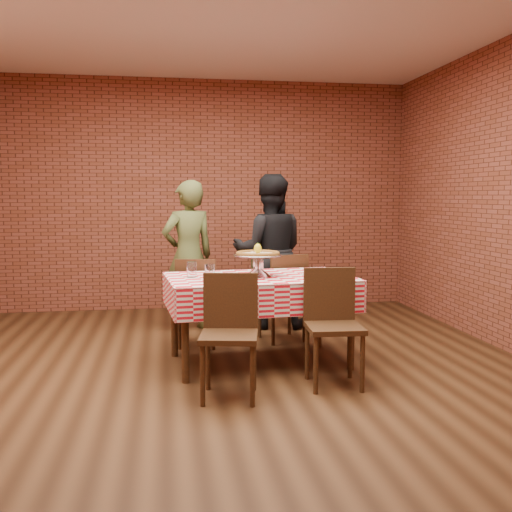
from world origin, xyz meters
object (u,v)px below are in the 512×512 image
pizza (258,254)px  chair_near_left (229,338)px  pizza_stand (258,266)px  chair_far_left (199,302)px  table (259,320)px  condiment_caddy (257,264)px  water_glass_right (192,269)px  diner_olive (188,256)px  water_glass_left (210,272)px  chair_far_right (282,297)px  chair_near_right (334,329)px  diner_black (269,251)px

pizza → chair_near_left: 1.02m
pizza_stand → chair_far_left: size_ratio=0.49×
table → condiment_caddy: 0.54m
water_glass_right → chair_far_left: (0.09, 0.64, -0.39)m
table → diner_olive: 1.51m
table → diner_olive: bearing=112.4°
pizza → diner_olive: 1.46m
table → water_glass_left: bearing=-159.0°
pizza → chair_near_left: size_ratio=0.42×
pizza → chair_far_right: (0.36, 0.77, -0.51)m
table → condiment_caddy: size_ratio=11.47×
water_glass_right → chair_near_right: size_ratio=0.15×
table → diner_black: bearing=76.2°
table → diner_black: size_ratio=0.92×
pizza_stand → water_glass_left: 0.45m
chair_far_right → pizza_stand: bearing=51.0°
table → chair_far_left: 0.83m
pizza → chair_far_right: pizza is taller
pizza_stand → diner_olive: diner_olive is taller
table → water_glass_right: 0.73m
pizza_stand → chair_far_right: pizza_stand is taller
pizza_stand → diner_black: (0.35, 1.36, -0.01)m
table → pizza_stand: 0.48m
water_glass_left → chair_near_right: bearing=-30.0°
water_glass_right → chair_near_left: (0.22, -0.87, -0.38)m
pizza → condiment_caddy: size_ratio=2.77×
chair_near_left → chair_far_left: 1.51m
water_glass_left → condiment_caddy: 0.66m
diner_black → diner_olive: bearing=8.5°
pizza_stand → pizza: (0.00, 0.00, 0.10)m
condiment_caddy → chair_near_right: bearing=-71.3°
water_glass_right → chair_far_right: water_glass_right is taller
pizza_stand → diner_black: bearing=75.8°
table → diner_black: (0.33, 1.35, 0.46)m
diner_black → water_glass_right: bearing=63.4°
chair_near_right → chair_far_left: (-0.95, 1.36, -0.01)m
chair_near_left → diner_olive: size_ratio=0.55×
water_glass_left → chair_far_left: 0.93m
chair_far_left → table: bearing=137.4°
pizza_stand → diner_olive: size_ratio=0.26×
water_glass_right → condiment_caddy: (0.60, 0.26, 0.00)m
pizza → chair_near_left: bearing=-112.3°
pizza_stand → chair_far_right: bearing=64.6°
chair_near_right → diner_olive: bearing=120.0°
water_glass_left → chair_far_left: water_glass_left is taller
condiment_caddy → pizza_stand: bearing=-103.1°
chair_near_left → chair_far_right: 1.74m
condiment_caddy → chair_far_left: bearing=138.8°
chair_near_left → chair_near_right: (0.82, 0.15, 0.00)m
water_glass_left → diner_black: (0.77, 1.52, 0.01)m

